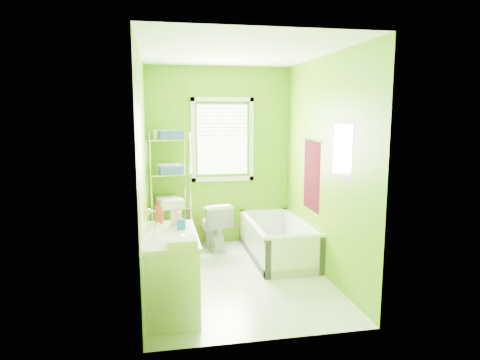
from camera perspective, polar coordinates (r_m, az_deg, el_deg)
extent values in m
plane|color=silver|center=(5.23, -0.39, -12.84)|extent=(2.90, 2.90, 0.00)
cube|color=#569307|center=(6.32, -2.80, 3.13)|extent=(2.10, 0.04, 2.60)
cube|color=#569307|center=(3.50, 3.93, -1.65)|extent=(2.10, 0.04, 2.60)
cube|color=#569307|center=(4.82, -12.78, 1.08)|extent=(0.04, 2.90, 2.60)
cube|color=#569307|center=(5.19, 11.08, 1.69)|extent=(0.04, 2.90, 2.60)
cube|color=white|center=(4.90, -0.42, 16.69)|extent=(2.10, 2.90, 0.04)
cube|color=white|center=(6.29, -2.35, 5.40)|extent=(0.74, 0.01, 1.01)
cube|color=white|center=(6.34, -2.29, 0.15)|extent=(0.92, 0.05, 0.06)
cube|color=white|center=(6.26, -2.36, 10.69)|extent=(0.92, 0.05, 0.06)
cube|color=white|center=(6.22, -6.26, 5.31)|extent=(0.06, 0.05, 1.22)
cube|color=white|center=(6.35, 1.53, 5.44)|extent=(0.06, 0.05, 1.22)
cube|color=white|center=(6.26, -2.34, 8.03)|extent=(0.72, 0.02, 0.50)
cube|color=white|center=(3.89, -12.89, -5.29)|extent=(0.02, 0.80, 2.00)
sphere|color=gold|center=(4.21, -12.23, -4.18)|extent=(0.07, 0.07, 0.07)
cube|color=#3F070E|center=(5.53, 9.54, 0.61)|extent=(0.02, 0.58, 0.90)
cylinder|color=silver|center=(5.47, 9.52, 5.27)|extent=(0.02, 0.62, 0.02)
cube|color=#CC5972|center=(4.66, 13.56, 3.88)|extent=(0.02, 0.54, 0.64)
cube|color=white|center=(4.65, 13.47, 3.88)|extent=(0.01, 0.44, 0.54)
cube|color=white|center=(5.95, 4.96, -9.57)|extent=(0.75, 1.60, 0.11)
cube|color=white|center=(5.81, 1.77, -8.05)|extent=(0.07, 1.60, 0.48)
cube|color=white|center=(5.99, 8.10, -7.62)|extent=(0.07, 1.60, 0.48)
cube|color=white|center=(5.20, 7.31, -10.21)|extent=(0.75, 0.07, 0.48)
cube|color=white|center=(6.60, 3.17, -5.98)|extent=(0.75, 0.07, 0.48)
cylinder|color=white|center=(5.13, 7.36, -7.68)|extent=(0.75, 0.07, 0.07)
cylinder|color=#151CC4|center=(5.43, 6.58, -10.53)|extent=(0.33, 0.33, 0.06)
cylinder|color=#F1FF1A|center=(5.41, 6.59, -10.00)|extent=(0.31, 0.31, 0.05)
cube|color=#151CC4|center=(5.51, 6.37, -9.05)|extent=(0.24, 0.07, 0.21)
imported|color=white|center=(6.17, -3.49, -6.05)|extent=(0.49, 0.73, 0.69)
cube|color=white|center=(4.37, -9.26, -12.30)|extent=(0.50, 1.00, 0.73)
cube|color=white|center=(4.25, -9.39, -7.39)|extent=(0.53, 1.03, 0.05)
ellipsoid|color=white|center=(4.12, -9.06, -7.98)|extent=(0.35, 0.45, 0.12)
cylinder|color=silver|center=(4.09, -11.43, -6.71)|extent=(0.03, 0.03, 0.16)
cylinder|color=silver|center=(4.07, -11.46, -5.77)|extent=(0.12, 0.02, 0.02)
imported|color=#C0383E|center=(4.61, -10.76, -4.12)|extent=(0.12, 0.12, 0.26)
imported|color=pink|center=(4.54, -8.51, -4.59)|extent=(0.12, 0.12, 0.21)
cylinder|color=#1B57B2|center=(4.38, -7.84, -5.82)|extent=(0.09, 0.09, 0.10)
cube|color=silver|center=(3.84, -7.71, -8.21)|extent=(0.26, 0.21, 0.07)
cylinder|color=silver|center=(5.84, -11.72, -2.08)|extent=(0.02, 0.02, 1.68)
cylinder|color=silver|center=(6.16, -12.21, -1.53)|extent=(0.02, 0.02, 1.68)
cylinder|color=silver|center=(5.95, -6.60, -1.75)|extent=(0.02, 0.02, 1.68)
cylinder|color=silver|center=(6.26, -7.34, -1.23)|extent=(0.02, 0.02, 1.68)
cube|color=silver|center=(6.21, -9.29, -7.85)|extent=(0.61, 0.44, 0.02)
cube|color=silver|center=(6.09, -9.40, -3.58)|extent=(0.61, 0.44, 0.02)
cube|color=silver|center=(6.01, -9.52, 0.82)|extent=(0.61, 0.44, 0.02)
cube|color=silver|center=(5.96, -9.64, 5.33)|extent=(0.61, 0.44, 0.02)
cube|color=#3051AD|center=(5.86, -9.20, 5.94)|extent=(0.35, 0.26, 0.12)
cube|color=silver|center=(6.07, -10.11, 6.02)|extent=(0.35, 0.26, 0.12)
cube|color=#3051AD|center=(5.90, -9.18, 1.34)|extent=(0.35, 0.26, 0.12)
cube|color=#F8E697|center=(6.12, -9.51, 1.61)|extent=(0.35, 0.26, 0.12)
cube|color=silver|center=(6.00, -9.05, -3.11)|extent=(0.35, 0.26, 0.12)
cube|color=pink|center=(6.21, -9.74, -2.73)|extent=(0.35, 0.26, 0.12)
cube|color=pink|center=(6.21, -6.81, -5.75)|extent=(0.08, 0.29, 0.53)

